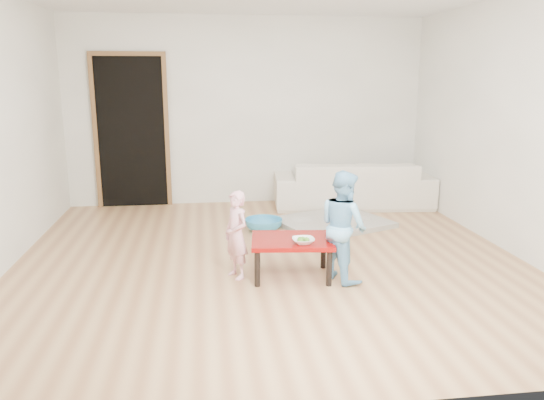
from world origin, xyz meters
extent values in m
cube|color=#9D6B43|center=(0.00, 0.00, 0.00)|extent=(5.00, 5.00, 0.01)
cube|color=white|center=(0.00, 2.50, 1.30)|extent=(5.00, 0.02, 2.60)
cube|color=white|center=(2.50, 0.00, 1.30)|extent=(0.02, 5.00, 2.60)
imported|color=beige|center=(1.44, 2.05, 0.32)|extent=(2.24, 1.04, 0.64)
cube|color=orange|center=(1.12, 1.90, 0.48)|extent=(0.55, 0.51, 0.12)
imported|color=white|center=(0.21, -0.67, 0.39)|extent=(0.19, 0.19, 0.05)
imported|color=#EE6C86|center=(-0.36, -0.47, 0.40)|extent=(0.31, 0.35, 0.80)
imported|color=#63B6E6|center=(0.58, -0.63, 0.50)|extent=(0.53, 0.59, 0.99)
imported|color=teal|center=(0.06, 0.99, 0.07)|extent=(0.45, 0.45, 0.14)
camera|label=1|loc=(-0.63, -5.03, 1.80)|focal=35.00mm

